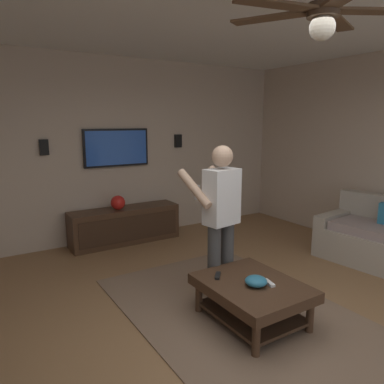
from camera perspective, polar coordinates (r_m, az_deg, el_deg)
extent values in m
plane|color=olive|center=(3.48, 8.24, -21.77)|extent=(7.94, 7.94, 0.00)
cube|color=#BCA893|center=(5.90, -13.04, 6.33)|extent=(0.10, 6.60, 2.85)
cube|color=#7A604C|center=(3.86, 7.14, -18.08)|extent=(2.91, 1.95, 0.01)
cube|color=#A89E8E|center=(5.76, 21.33, -5.78)|extent=(0.27, 0.85, 0.58)
cube|color=#422B1C|center=(3.57, 9.37, -14.49)|extent=(1.00, 0.80, 0.10)
cylinder|color=#422B1C|center=(4.13, 8.75, -13.85)|extent=(0.07, 0.07, 0.30)
cylinder|color=#422B1C|center=(3.78, 1.08, -16.19)|extent=(0.07, 0.07, 0.30)
cylinder|color=#422B1C|center=(3.62, 17.93, -18.14)|extent=(0.07, 0.07, 0.30)
cylinder|color=#422B1C|center=(3.21, 9.97, -21.78)|extent=(0.07, 0.07, 0.30)
cube|color=#382417|center=(3.69, 9.25, -18.00)|extent=(0.88, 0.68, 0.03)
cube|color=#422B1C|center=(5.84, -10.42, -5.11)|extent=(0.44, 1.70, 0.55)
cube|color=#352216|center=(5.64, -9.56, -5.66)|extent=(0.01, 1.56, 0.39)
cube|color=black|center=(5.86, -11.71, 6.80)|extent=(0.05, 1.04, 0.59)
cube|color=blue|center=(5.83, -11.62, 6.78)|extent=(0.01, 0.98, 0.53)
cylinder|color=#3F3F3F|center=(4.05, 5.51, -10.29)|extent=(0.14, 0.14, 0.82)
cylinder|color=#3F3F3F|center=(3.92, 3.46, -11.02)|extent=(0.14, 0.14, 0.82)
cube|color=white|center=(3.79, 4.66, -0.75)|extent=(0.27, 0.39, 0.58)
sphere|color=tan|center=(3.72, 4.76, 5.59)|extent=(0.22, 0.22, 0.22)
cylinder|color=tan|center=(4.05, 5.02, 1.31)|extent=(0.49, 0.16, 0.37)
cylinder|color=tan|center=(3.75, 0.36, 0.56)|extent=(0.49, 0.16, 0.37)
cube|color=white|center=(4.05, 0.80, -0.07)|extent=(0.05, 0.06, 0.16)
ellipsoid|color=teal|center=(3.47, 9.97, -13.54)|extent=(0.20, 0.20, 0.09)
cube|color=white|center=(3.54, 11.93, -13.70)|extent=(0.16, 0.08, 0.02)
cube|color=black|center=(3.63, 4.03, -12.89)|extent=(0.14, 0.13, 0.02)
sphere|color=red|center=(5.66, -11.50, -1.64)|extent=(0.22, 0.22, 0.22)
cube|color=black|center=(6.34, -2.19, 7.97)|extent=(0.06, 0.12, 0.22)
cube|color=black|center=(5.58, -22.12, 6.49)|extent=(0.06, 0.12, 0.22)
cylinder|color=#4C3828|center=(2.64, 19.83, 25.12)|extent=(0.20, 0.20, 0.08)
sphere|color=silver|center=(2.62, 19.68, 23.01)|extent=(0.16, 0.16, 0.16)
cube|color=brown|center=(2.72, 12.50, 25.06)|extent=(0.55, 0.37, 0.02)
cube|color=brown|center=(2.46, 13.49, 26.57)|extent=(0.23, 0.57, 0.02)
cube|color=brown|center=(2.77, 26.54, 23.95)|extent=(0.38, 0.55, 0.02)
cube|color=brown|center=(2.94, 21.62, 23.48)|extent=(0.33, 0.56, 0.02)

